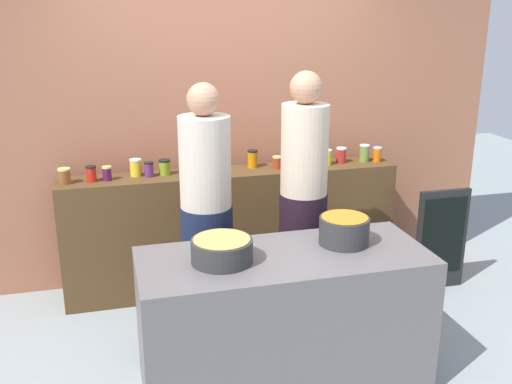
% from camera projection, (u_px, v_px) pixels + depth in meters
% --- Properties ---
extents(ground, '(12.00, 12.00, 0.00)m').
position_uv_depth(ground, '(269.00, 356.00, 3.92)').
color(ground, gray).
extents(storefront_wall, '(4.80, 0.12, 3.00)m').
position_uv_depth(storefront_wall, '(222.00, 101.00, 4.81)').
color(storefront_wall, '#9D6044').
rests_on(storefront_wall, ground).
extents(display_shelf, '(2.70, 0.36, 1.00)m').
position_uv_depth(display_shelf, '(233.00, 230.00, 4.79)').
color(display_shelf, '#4F371D').
rests_on(display_shelf, ground).
extents(prep_table, '(1.70, 0.70, 0.87)m').
position_uv_depth(prep_table, '(283.00, 321.00, 3.52)').
color(prep_table, '#5F5A5B').
rests_on(prep_table, ground).
extents(preserve_jar_0, '(0.09, 0.09, 0.12)m').
position_uv_depth(preserve_jar_0, '(64.00, 176.00, 4.29)').
color(preserve_jar_0, brown).
rests_on(preserve_jar_0, display_shelf).
extents(preserve_jar_1, '(0.08, 0.08, 0.12)m').
position_uv_depth(preserve_jar_1, '(91.00, 174.00, 4.34)').
color(preserve_jar_1, red).
rests_on(preserve_jar_1, display_shelf).
extents(preserve_jar_2, '(0.07, 0.07, 0.11)m').
position_uv_depth(preserve_jar_2, '(107.00, 173.00, 4.38)').
color(preserve_jar_2, '#4C1645').
rests_on(preserve_jar_2, display_shelf).
extents(preserve_jar_3, '(0.09, 0.09, 0.13)m').
position_uv_depth(preserve_jar_3, '(136.00, 167.00, 4.48)').
color(preserve_jar_3, gold).
rests_on(preserve_jar_3, display_shelf).
extents(preserve_jar_4, '(0.07, 0.07, 0.12)m').
position_uv_depth(preserve_jar_4, '(149.00, 169.00, 4.47)').
color(preserve_jar_4, '#5B285E').
rests_on(preserve_jar_4, display_shelf).
extents(preserve_jar_5, '(0.09, 0.09, 0.12)m').
position_uv_depth(preserve_jar_5, '(165.00, 167.00, 4.52)').
color(preserve_jar_5, olive).
rests_on(preserve_jar_5, display_shelf).
extents(preserve_jar_6, '(0.09, 0.09, 0.15)m').
position_uv_depth(preserve_jar_6, '(212.00, 163.00, 4.59)').
color(preserve_jar_6, '#2C4A20').
rests_on(preserve_jar_6, display_shelf).
extents(preserve_jar_7, '(0.08, 0.08, 0.14)m').
position_uv_depth(preserve_jar_7, '(253.00, 159.00, 4.73)').
color(preserve_jar_7, '#C9710B').
rests_on(preserve_jar_7, display_shelf).
extents(preserve_jar_8, '(0.08, 0.08, 0.10)m').
position_uv_depth(preserve_jar_8, '(277.00, 162.00, 4.70)').
color(preserve_jar_8, '#943318').
rests_on(preserve_jar_8, display_shelf).
extents(preserve_jar_9, '(0.09, 0.09, 0.12)m').
position_uv_depth(preserve_jar_9, '(293.00, 160.00, 4.74)').
color(preserve_jar_9, gold).
rests_on(preserve_jar_9, display_shelf).
extents(preserve_jar_10, '(0.08, 0.08, 0.13)m').
position_uv_depth(preserve_jar_10, '(327.00, 157.00, 4.80)').
color(preserve_jar_10, gold).
rests_on(preserve_jar_10, display_shelf).
extents(preserve_jar_11, '(0.08, 0.08, 0.13)m').
position_uv_depth(preserve_jar_11, '(341.00, 155.00, 4.87)').
color(preserve_jar_11, '#A5261F').
rests_on(preserve_jar_11, display_shelf).
extents(preserve_jar_12, '(0.08, 0.08, 0.14)m').
position_uv_depth(preserve_jar_12, '(364.00, 153.00, 4.90)').
color(preserve_jar_12, olive).
rests_on(preserve_jar_12, display_shelf).
extents(preserve_jar_13, '(0.07, 0.07, 0.12)m').
position_uv_depth(preserve_jar_13, '(377.00, 154.00, 4.90)').
color(preserve_jar_13, '#DC5D0D').
rests_on(preserve_jar_13, display_shelf).
extents(cooking_pot_left, '(0.35, 0.35, 0.14)m').
position_uv_depth(cooking_pot_left, '(222.00, 250.00, 3.27)').
color(cooking_pot_left, '#2D2D2D').
rests_on(cooking_pot_left, prep_table).
extents(cooking_pot_center, '(0.30, 0.30, 0.17)m').
position_uv_depth(cooking_pot_center, '(344.00, 230.00, 3.52)').
color(cooking_pot_center, '#2D2D2D').
rests_on(cooking_pot_center, prep_table).
extents(cook_with_tongs, '(0.35, 0.35, 1.79)m').
position_uv_depth(cook_with_tongs, '(207.00, 229.00, 3.91)').
color(cook_with_tongs, '#151E36').
rests_on(cook_with_tongs, ground).
extents(cook_in_cap, '(0.34, 0.34, 1.85)m').
position_uv_depth(cook_in_cap, '(303.00, 215.00, 4.08)').
color(cook_in_cap, black).
rests_on(cook_in_cap, ground).
extents(chalkboard_sign, '(0.44, 0.05, 0.85)m').
position_uv_depth(chalkboard_sign, '(441.00, 239.00, 4.76)').
color(chalkboard_sign, black).
rests_on(chalkboard_sign, ground).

